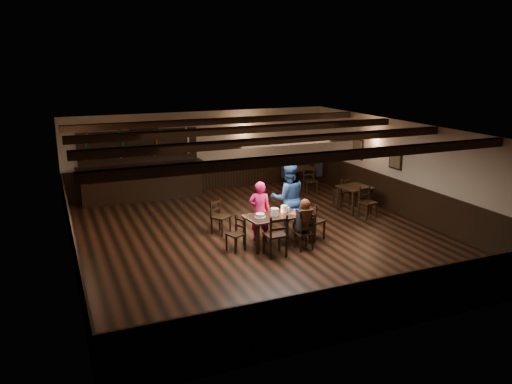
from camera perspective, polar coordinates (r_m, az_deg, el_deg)
name	(u,v)px	position (r m, az deg, el deg)	size (l,w,h in m)	color
ground	(261,237)	(12.73, 0.54, -5.12)	(10.00, 10.00, 0.00)	black
room_shell	(261,169)	(12.28, 0.53, 2.61)	(9.02, 10.02, 2.71)	#BCB29C
dining_table	(278,218)	(12.03, 2.52, -2.96)	(1.66, 0.95, 0.75)	black
chair_near_left	(277,232)	(11.31, 2.40, -4.64)	(0.47, 0.44, 1.00)	black
chair_near_right	(305,232)	(11.76, 5.65, -4.52)	(0.38, 0.36, 0.80)	black
chair_end_left	(238,231)	(11.76, -2.09, -4.46)	(0.46, 0.47, 0.80)	black
chair_end_right	(312,218)	(12.39, 6.37, -3.01)	(0.57, 0.58, 0.97)	black
chair_far_pushed	(218,214)	(12.87, -4.33, -2.50)	(0.57, 0.56, 0.89)	black
woman_pink	(260,211)	(12.29, 0.43, -2.18)	(0.55, 0.36, 1.50)	#F11969
man_blue	(288,198)	(12.76, 3.69, -0.72)	(0.90, 0.70, 1.86)	navy
seated_person	(305,216)	(11.69, 5.57, -2.78)	(0.33, 0.50, 0.81)	black
cake	(260,216)	(11.81, 0.47, -2.71)	(0.27, 0.27, 0.09)	white
plate_stack_a	(274,212)	(11.92, 2.12, -2.28)	(0.19, 0.19, 0.18)	white
plate_stack_b	(284,209)	(12.16, 3.21, -1.95)	(0.15, 0.15, 0.18)	white
tea_light	(277,213)	(12.06, 2.40, -2.40)	(0.05, 0.05, 0.06)	#A5A8AD
salt_shaker	(295,211)	(12.12, 4.43, -2.21)	(0.04, 0.04, 0.10)	silver
pepper_shaker	(296,212)	(12.11, 4.56, -2.27)	(0.03, 0.03, 0.09)	#A5A8AD
drink_glass	(288,209)	(12.24, 3.70, -2.00)	(0.07, 0.07, 0.11)	silver
menu_red	(295,213)	(12.18, 4.51, -2.37)	(0.33, 0.23, 0.00)	#9A2D10
menu_blue	(297,210)	(12.40, 4.67, -2.05)	(0.32, 0.22, 0.00)	#0E1F49
bar_counter	(142,177)	(16.32, -12.93, 1.68)	(3.97, 0.70, 2.20)	black
back_table_a	(355,190)	(14.92, 11.23, 0.24)	(0.93, 0.93, 0.75)	black
back_table_b	(301,171)	(17.25, 5.17, 2.46)	(0.94, 0.94, 0.75)	black
bg_patron_left	(287,166)	(16.81, 3.61, 2.95)	(0.31, 0.43, 0.82)	black
bg_patron_right	(318,164)	(17.32, 7.10, 3.16)	(0.33, 0.43, 0.79)	black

